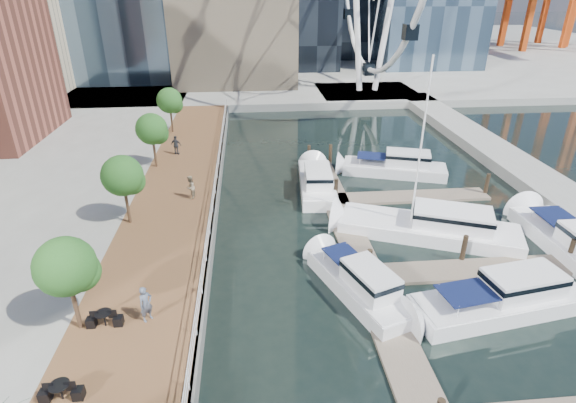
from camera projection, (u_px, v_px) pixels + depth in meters
The scene contains 14 objects.
ground at pixel (344, 396), 18.20m from camera, with size 520.00×520.00×0.00m, color black.
boardwalk at pixel (171, 220), 30.68m from camera, with size 6.00×60.00×1.00m, color brown.
seawall at pixel (215, 218), 30.93m from camera, with size 0.25×60.00×1.00m, color #595954.
land_far at pixel (260, 50), 109.31m from camera, with size 200.00×114.00×1.00m, color gray.
breakwater at pixel (532, 177), 37.51m from camera, with size 4.00×60.00×1.00m, color gray.
pier at pixel (367, 94), 65.68m from camera, with size 14.00×12.00×1.00m, color gray.
railing at pixel (212, 205), 30.47m from camera, with size 0.10×60.00×1.05m, color white, non-canonical shape.
floating_docks at pixel (439, 247), 27.57m from camera, with size 16.00×34.00×2.60m.
street_trees at pixel (122, 176), 27.93m from camera, with size 2.60×42.60×4.60m.
yacht_foreground at pixel (498, 311), 22.95m from camera, with size 2.69×10.06×2.15m, color silver, non-canonical shape.
pedestrian_near at pixel (146, 304), 20.48m from camera, with size 0.65×0.43×1.80m, color #4C5566.
pedestrian_mid at pixel (190, 187), 32.26m from camera, with size 0.84×0.66×1.74m, color gray.
pedestrian_far at pixel (176, 145), 40.69m from camera, with size 1.01×0.42×1.73m, color #2D3038.
moored_yachts at pixel (434, 239), 29.41m from camera, with size 18.13×35.28×11.50m.
Camera 1 is at (-3.44, -12.64, 15.08)m, focal length 28.00 mm.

